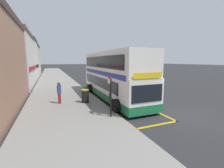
# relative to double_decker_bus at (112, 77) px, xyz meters

# --- Properties ---
(ground_plane) EXTENTS (260.00, 260.00, 0.00)m
(ground_plane) POSITION_rel_double_decker_bus_xyz_m (2.46, 25.55, -2.07)
(ground_plane) COLOR #28282B
(pavement_near) EXTENTS (6.00, 76.00, 0.14)m
(pavement_near) POSITION_rel_double_decker_bus_xyz_m (-4.54, 25.55, -2.00)
(pavement_near) COLOR gray
(pavement_near) RESTS_ON ground
(double_decker_bus) EXTENTS (3.28, 11.54, 4.40)m
(double_decker_bus) POSITION_rel_double_decker_bus_xyz_m (0.00, 0.00, 0.00)
(double_decker_bus) COLOR white
(double_decker_bus) RESTS_ON ground
(bus_bay_markings) EXTENTS (2.99, 14.48, 0.01)m
(bus_bay_markings) POSITION_rel_double_decker_bus_xyz_m (-0.05, 0.29, -2.06)
(bus_bay_markings) COLOR gold
(bus_bay_markings) RESTS_ON ground
(bus_stop_sign) EXTENTS (0.09, 0.51, 2.48)m
(bus_stop_sign) POSITION_rel_double_decker_bus_xyz_m (-2.15, -4.94, -0.44)
(bus_stop_sign) COLOR black
(bus_stop_sign) RESTS_ON pavement_near
(terrace_mid) EXTENTS (8.69, 7.93, 8.67)m
(terrace_mid) POSITION_rel_double_decker_bus_xyz_m (-12.00, 19.84, 1.83)
(terrace_mid) COLOR silver
(terrace_mid) RESTS_ON ground
(terrace_corner) EXTENTS (8.67, 9.19, 8.33)m
(terrace_corner) POSITION_rel_double_decker_bus_xyz_m (-12.00, 28.69, 1.66)
(terrace_corner) COLOR beige
(terrace_corner) RESTS_ON ground
(parked_car_grey_distant) EXTENTS (2.09, 4.20, 1.62)m
(parked_car_grey_distant) POSITION_rel_double_decker_bus_xyz_m (5.45, 14.06, -1.27)
(parked_car_grey_distant) COLOR slate
(parked_car_grey_distant) RESTS_ON ground
(parked_car_silver_across) EXTENTS (2.09, 4.20, 1.62)m
(parked_car_silver_across) POSITION_rel_double_decker_bus_xyz_m (7.46, 33.22, -1.27)
(parked_car_silver_across) COLOR #B2B5BA
(parked_car_silver_across) RESTS_ON ground
(pedestrian_waiting_near_sign) EXTENTS (0.34, 0.34, 1.77)m
(pedestrian_waiting_near_sign) POSITION_rel_double_decker_bus_xyz_m (-4.91, -0.60, -0.96)
(pedestrian_waiting_near_sign) COLOR maroon
(pedestrian_waiting_near_sign) RESTS_ON pavement_near
(litter_bin) EXTENTS (0.63, 0.63, 1.10)m
(litter_bin) POSITION_rel_double_decker_bus_xyz_m (-2.89, -1.08, -1.37)
(litter_bin) COLOR black
(litter_bin) RESTS_ON pavement_near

